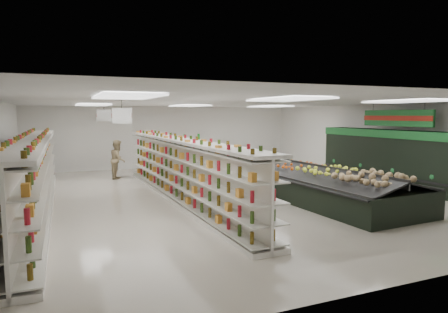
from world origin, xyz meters
name	(u,v)px	position (x,y,z in m)	size (l,w,h in m)	color
floor	(226,194)	(0.00, 0.00, 0.00)	(16.00, 16.00, 0.00)	beige
ceiling	(226,102)	(0.00, 0.00, 3.20)	(14.00, 16.00, 0.02)	white
wall_back	(166,137)	(0.00, 8.00, 1.60)	(14.00, 0.02, 3.20)	white
wall_front	(420,187)	(0.00, -8.00, 1.60)	(14.00, 0.02, 3.20)	white
wall_right	(381,143)	(7.00, 0.00, 1.60)	(0.02, 16.00, 3.20)	white
produce_wall_case	(400,156)	(6.53, -1.50, 1.24)	(0.93, 8.00, 2.20)	black
aisle_sign_near	(122,116)	(-3.80, -2.00, 2.75)	(0.52, 0.06, 0.75)	white
aisle_sign_far	(104,115)	(-3.80, 2.00, 2.75)	(0.52, 0.06, 0.75)	white
hortifruti_banner	(396,118)	(6.25, -1.50, 2.65)	(0.12, 3.20, 0.95)	#1B682A
gondola_left	(33,179)	(-6.04, -0.22, 0.97)	(1.12, 12.23, 2.12)	white
gondola_center	(181,172)	(-1.70, -0.29, 0.92)	(1.06, 11.56, 2.00)	white
produce_island	(312,182)	(2.49, -1.62, 0.52)	(3.19, 7.84, 1.15)	black
soda_endcap	(188,154)	(0.73, 6.56, 0.80)	(1.53, 1.31, 1.65)	#AC2213
shopper_main	(252,174)	(0.56, -0.95, 0.83)	(0.61, 0.40, 1.67)	white
shopper_background	(118,159)	(-2.94, 5.00, 0.85)	(0.82, 0.51, 1.69)	#93805A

